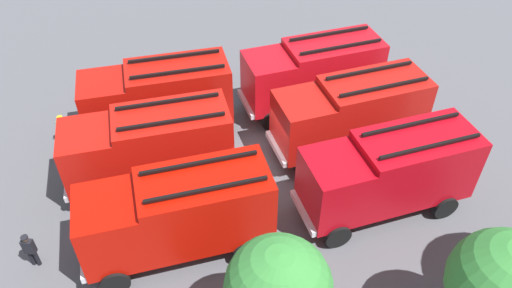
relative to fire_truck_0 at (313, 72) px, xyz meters
The scene contains 13 objects.
ground_plane 5.99m from the fire_truck_0, 44.44° to the left, with size 49.01×49.01×0.00m, color #4C4C51.
fire_truck_0 is the anchor object (origin of this frame).
fire_truck_1 7.96m from the fire_truck_0, ahead, with size 7.20×2.75×3.88m.
fire_truck_2 3.71m from the fire_truck_0, 99.14° to the left, with size 7.37×3.22×3.88m.
fire_truck_3 9.43m from the fire_truck_0, 23.55° to the left, with size 7.21×2.78×3.88m.
fire_truck_4 7.69m from the fire_truck_0, 94.47° to the left, with size 7.36×3.18×3.88m.
fire_truck_5 11.13m from the fire_truck_0, 44.61° to the left, with size 7.27×2.93×3.88m.
firefighter_0 15.37m from the fire_truck_0, 27.92° to the left, with size 0.48×0.36×1.66m.
firefighter_1 12.71m from the fire_truck_0, ahead, with size 0.48×0.45×1.67m.
tree_1 14.13m from the fire_truck_0, 94.04° to the left, with size 3.35×3.35×5.20m.
tree_2 13.68m from the fire_truck_0, 66.50° to the left, with size 3.25×3.25×5.03m.
traffic_cone_0 11.89m from the fire_truck_0, 12.52° to the right, with size 0.51×0.51×0.73m, color #F2600C.
traffic_cone_1 9.57m from the fire_truck_0, 38.15° to the left, with size 0.50×0.50×0.72m, color #F2600C.
Camera 1 is at (3.99, 16.23, 16.10)m, focal length 34.61 mm.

